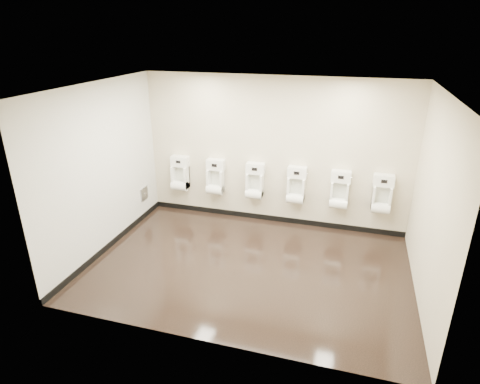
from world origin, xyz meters
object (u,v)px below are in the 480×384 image
(urinal_4, at_px, (339,192))
(access_panel, at_px, (144,194))
(urinal_1, at_px, (216,179))
(urinal_5, at_px, (382,197))
(urinal_2, at_px, (255,184))
(urinal_3, at_px, (296,188))
(urinal_0, at_px, (180,176))

(urinal_4, bearing_deg, access_panel, -173.45)
(urinal_1, relative_size, urinal_5, 1.00)
(urinal_4, bearing_deg, urinal_1, 180.00)
(urinal_2, bearing_deg, urinal_3, 0.00)
(urinal_0, relative_size, urinal_4, 1.00)
(urinal_1, relative_size, urinal_2, 1.00)
(urinal_0, distance_m, urinal_2, 1.56)
(urinal_5, bearing_deg, urinal_3, 180.00)
(access_panel, height_order, urinal_2, urinal_2)
(access_panel, xyz_separation_m, urinal_4, (3.74, 0.43, 0.29))
(urinal_5, bearing_deg, access_panel, -174.51)
(urinal_0, height_order, urinal_2, same)
(urinal_1, xyz_separation_m, urinal_3, (1.59, 0.00, 0.00))
(access_panel, bearing_deg, urinal_3, 8.28)
(urinal_3, bearing_deg, urinal_4, 0.00)
(access_panel, height_order, urinal_4, urinal_4)
(urinal_0, xyz_separation_m, urinal_4, (3.14, 0.00, 0.00))
(urinal_0, xyz_separation_m, urinal_2, (1.56, 0.00, 0.00))
(urinal_2, bearing_deg, access_panel, -168.74)
(urinal_0, distance_m, urinal_3, 2.35)
(urinal_5, bearing_deg, urinal_1, 180.00)
(urinal_1, xyz_separation_m, urinal_5, (3.11, 0.00, 0.00))
(access_panel, relative_size, urinal_3, 0.37)
(urinal_3, bearing_deg, urinal_1, 180.00)
(urinal_2, relative_size, urinal_4, 1.00)
(urinal_0, distance_m, urinal_1, 0.76)
(urinal_5, bearing_deg, urinal_0, 180.00)
(access_panel, xyz_separation_m, urinal_1, (1.36, 0.43, 0.29))
(urinal_1, bearing_deg, urinal_0, 180.00)
(urinal_2, bearing_deg, urinal_4, 0.00)
(urinal_4, bearing_deg, urinal_0, 180.00)
(urinal_1, bearing_deg, urinal_2, 0.00)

